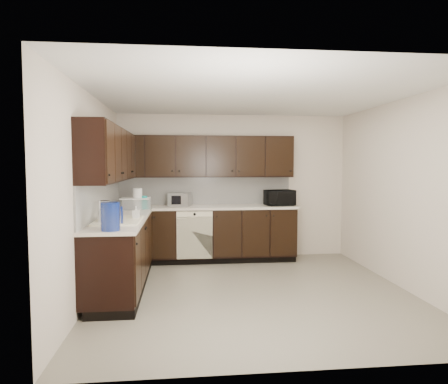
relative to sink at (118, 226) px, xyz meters
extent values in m
plane|color=gray|center=(1.68, 0.01, -0.88)|extent=(4.00, 4.00, 0.00)
plane|color=white|center=(1.68, 0.01, 1.62)|extent=(4.00, 4.00, 0.00)
cube|color=beige|center=(1.68, 2.01, 0.37)|extent=(4.00, 0.02, 2.50)
cube|color=beige|center=(-0.32, 0.01, 0.37)|extent=(0.02, 4.00, 2.50)
cube|color=beige|center=(3.68, 0.01, 0.37)|extent=(0.02, 4.00, 2.50)
cube|color=beige|center=(1.68, -1.99, 0.37)|extent=(4.00, 0.02, 2.50)
cube|color=black|center=(1.18, 1.71, -0.43)|extent=(3.00, 0.60, 0.90)
cube|color=black|center=(-0.02, 0.31, -0.43)|extent=(0.60, 2.20, 0.90)
cube|color=black|center=(1.18, 1.74, -0.83)|extent=(3.00, 0.54, 0.10)
cube|color=black|center=(0.01, 0.31, -0.83)|extent=(0.54, 2.20, 0.10)
cube|color=beige|center=(1.18, 1.71, 0.04)|extent=(3.03, 0.63, 0.04)
cube|color=beige|center=(-0.02, 0.31, 0.04)|extent=(0.63, 2.23, 0.04)
cube|color=white|center=(1.18, 2.00, 0.30)|extent=(3.00, 0.02, 0.48)
cube|color=white|center=(-0.31, 0.61, 0.30)|extent=(0.02, 2.80, 0.48)
cube|color=black|center=(1.18, 1.85, 0.89)|extent=(3.00, 0.33, 0.70)
cube|color=black|center=(-0.15, 0.45, 0.89)|extent=(0.33, 2.47, 0.70)
cube|color=#F3EBC6|center=(0.98, 1.42, -0.38)|extent=(0.58, 0.02, 0.78)
cube|color=#F3EBC6|center=(0.98, 1.42, -0.04)|extent=(0.58, 0.03, 0.08)
cylinder|color=black|center=(0.98, 1.40, -0.04)|extent=(0.04, 0.02, 0.04)
cube|color=#F3EBC6|center=(0.00, 0.01, 0.06)|extent=(0.54, 0.82, 0.03)
cube|color=#F3EBC6|center=(0.00, -0.19, -0.02)|extent=(0.42, 0.34, 0.16)
cube|color=#F3EBC6|center=(0.00, 0.21, -0.02)|extent=(0.42, 0.34, 0.16)
cylinder|color=silver|center=(-0.22, 0.01, 0.19)|extent=(0.03, 0.03, 0.26)
cylinder|color=silver|center=(-0.17, 0.01, 0.31)|extent=(0.14, 0.02, 0.02)
cylinder|color=#B2B2B7|center=(0.00, -0.19, 0.01)|extent=(0.20, 0.20, 0.10)
imported|color=black|center=(2.43, 1.65, 0.19)|extent=(0.51, 0.38, 0.26)
imported|color=gray|center=(0.20, 0.16, 0.14)|extent=(0.09, 0.09, 0.17)
imported|color=gray|center=(-0.16, -0.17, 0.17)|extent=(0.09, 0.09, 0.22)
cube|color=#AEAFB1|center=(0.75, 1.76, 0.17)|extent=(0.41, 0.35, 0.22)
cube|color=silver|center=(0.05, 1.36, 0.14)|extent=(0.49, 0.41, 0.17)
cylinder|color=navy|center=(0.03, -0.69, 0.21)|extent=(0.26, 0.26, 0.30)
cylinder|color=#0E9A92|center=(0.19, 1.36, 0.16)|extent=(0.12, 0.12, 0.21)
cylinder|color=silver|center=(0.09, 1.36, 0.22)|extent=(0.19, 0.19, 0.32)
camera|label=1|loc=(0.80, -4.97, 0.76)|focal=32.00mm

